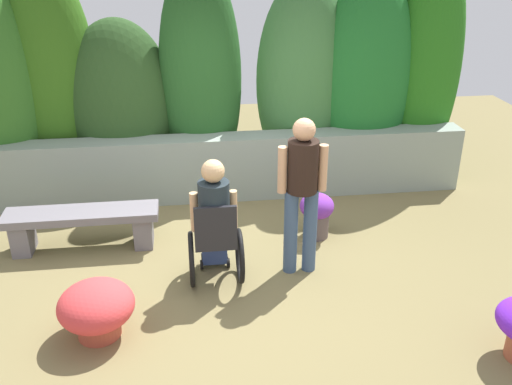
# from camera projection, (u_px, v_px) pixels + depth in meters

# --- Properties ---
(ground_plane) EXTENTS (12.41, 12.41, 0.00)m
(ground_plane) POSITION_uv_depth(u_px,v_px,m) (234.00, 272.00, 5.87)
(ground_plane) COLOR olive
(stone_retaining_wall) EXTENTS (6.45, 0.37, 0.85)m
(stone_retaining_wall) POSITION_uv_depth(u_px,v_px,m) (220.00, 167.00, 7.36)
(stone_retaining_wall) COLOR gray
(stone_retaining_wall) RESTS_ON ground
(hedge_backdrop) EXTENTS (6.85, 1.12, 3.15)m
(hedge_backdrop) POSITION_uv_depth(u_px,v_px,m) (195.00, 83.00, 7.36)
(hedge_backdrop) COLOR #316822
(hedge_backdrop) RESTS_ON ground
(stone_bench) EXTENTS (1.66, 0.40, 0.46)m
(stone_bench) POSITION_uv_depth(u_px,v_px,m) (82.00, 223.00, 6.20)
(stone_bench) COLOR slate
(stone_bench) RESTS_ON ground
(person_in_wheelchair) EXTENTS (0.53, 0.66, 1.33)m
(person_in_wheelchair) POSITION_uv_depth(u_px,v_px,m) (215.00, 225.00, 5.49)
(person_in_wheelchair) COLOR black
(person_in_wheelchair) RESTS_ON ground
(person_standing_companion) EXTENTS (0.49, 0.30, 1.65)m
(person_standing_companion) POSITION_uv_depth(u_px,v_px,m) (302.00, 187.00, 5.51)
(person_standing_companion) COLOR #3C5273
(person_standing_companion) RESTS_ON ground
(flower_pot_purple_near) EXTENTS (0.39, 0.39, 0.53)m
(flower_pot_purple_near) POSITION_uv_depth(u_px,v_px,m) (317.00, 212.00, 6.44)
(flower_pot_purple_near) COLOR #5A4B4B
(flower_pot_purple_near) RESTS_ON ground
(flower_pot_terracotta_by_wall) EXTENTS (0.66, 0.66, 0.51)m
(flower_pot_terracotta_by_wall) POSITION_uv_depth(u_px,v_px,m) (97.00, 308.00, 4.85)
(flower_pot_terracotta_by_wall) COLOR #AA4432
(flower_pot_terracotta_by_wall) RESTS_ON ground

